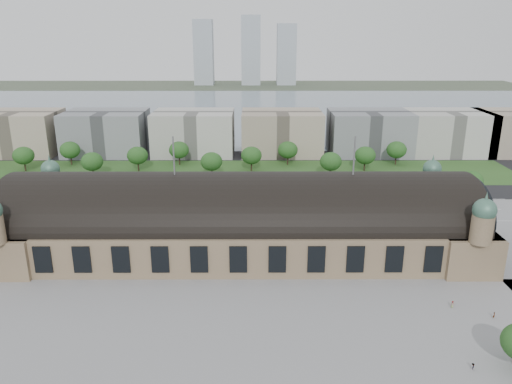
{
  "coord_description": "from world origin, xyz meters",
  "views": [
    {
      "loc": [
        4.67,
        -147.59,
        68.16
      ],
      "look_at": [
        5.1,
        17.9,
        14.0
      ],
      "focal_mm": 35.0,
      "sensor_mm": 36.0,
      "label": 1
    }
  ],
  "objects_px": {
    "traffic_car_5": "(362,202)",
    "parked_car_3": "(73,224)",
    "traffic_car_4": "(229,211)",
    "parked_car_6": "(167,222)",
    "traffic_car_3": "(191,205)",
    "bus_east": "(313,216)",
    "parked_car_2": "(130,224)",
    "pedestrian_0": "(452,305)",
    "traffic_car_6": "(442,217)",
    "parked_car_0": "(75,220)",
    "petrol_station": "(124,183)",
    "traffic_car_1": "(28,209)",
    "parked_car_5": "(136,224)",
    "traffic_car_2": "(72,217)",
    "bus_mid": "(304,213)",
    "parked_car_4": "(145,224)",
    "pedestrian_4": "(473,367)",
    "pedestrian_1": "(494,315)",
    "parked_car_1": "(36,220)",
    "bus_west": "(190,212)"
  },
  "relations": [
    {
      "from": "traffic_car_6",
      "to": "pedestrian_1",
      "type": "height_order",
      "value": "pedestrian_1"
    },
    {
      "from": "traffic_car_1",
      "to": "traffic_car_6",
      "type": "relative_size",
      "value": 0.84
    },
    {
      "from": "traffic_car_2",
      "to": "parked_car_3",
      "type": "distance_m",
      "value": 7.69
    },
    {
      "from": "traffic_car_1",
      "to": "parked_car_0",
      "type": "bearing_deg",
      "value": -114.9
    },
    {
      "from": "parked_car_4",
      "to": "parked_car_5",
      "type": "height_order",
      "value": "parked_car_4"
    },
    {
      "from": "traffic_car_2",
      "to": "pedestrian_1",
      "type": "height_order",
      "value": "pedestrian_1"
    },
    {
      "from": "parked_car_1",
      "to": "parked_car_5",
      "type": "distance_m",
      "value": 38.16
    },
    {
      "from": "traffic_car_4",
      "to": "parked_car_4",
      "type": "relative_size",
      "value": 0.86
    },
    {
      "from": "traffic_car_5",
      "to": "parked_car_0",
      "type": "relative_size",
      "value": 0.85
    },
    {
      "from": "parked_car_0",
      "to": "traffic_car_3",
      "type": "bearing_deg",
      "value": 77.82
    },
    {
      "from": "petrol_station",
      "to": "pedestrian_4",
      "type": "bearing_deg",
      "value": -50.17
    },
    {
      "from": "traffic_car_6",
      "to": "pedestrian_0",
      "type": "bearing_deg",
      "value": -21.25
    },
    {
      "from": "parked_car_2",
      "to": "petrol_station",
      "type": "bearing_deg",
      "value": 158.48
    },
    {
      "from": "parked_car_0",
      "to": "pedestrian_1",
      "type": "height_order",
      "value": "pedestrian_1"
    },
    {
      "from": "traffic_car_1",
      "to": "traffic_car_4",
      "type": "bearing_deg",
      "value": -88.68
    },
    {
      "from": "traffic_car_5",
      "to": "parked_car_3",
      "type": "distance_m",
      "value": 112.92
    },
    {
      "from": "traffic_car_2",
      "to": "parked_car_0",
      "type": "distance_m",
      "value": 3.82
    },
    {
      "from": "traffic_car_3",
      "to": "traffic_car_6",
      "type": "distance_m",
      "value": 96.92
    },
    {
      "from": "parked_car_1",
      "to": "petrol_station",
      "type": "bearing_deg",
      "value": 120.42
    },
    {
      "from": "parked_car_0",
      "to": "parked_car_6",
      "type": "distance_m",
      "value": 34.71
    },
    {
      "from": "traffic_car_3",
      "to": "traffic_car_4",
      "type": "height_order",
      "value": "traffic_car_3"
    },
    {
      "from": "pedestrian_1",
      "to": "parked_car_4",
      "type": "bearing_deg",
      "value": 87.71
    },
    {
      "from": "bus_east",
      "to": "pedestrian_4",
      "type": "xyz_separation_m",
      "value": [
        23.94,
        -86.8,
        -0.9
      ]
    },
    {
      "from": "traffic_car_4",
      "to": "parked_car_6",
      "type": "xyz_separation_m",
      "value": [
        -21.95,
        -11.61,
        0.15
      ]
    },
    {
      "from": "pedestrian_0",
      "to": "traffic_car_2",
      "type": "bearing_deg",
      "value": 152.2
    },
    {
      "from": "traffic_car_4",
      "to": "pedestrian_4",
      "type": "bearing_deg",
      "value": 25.96
    },
    {
      "from": "parked_car_2",
      "to": "pedestrian_0",
      "type": "bearing_deg",
      "value": 21.47
    },
    {
      "from": "parked_car_6",
      "to": "traffic_car_2",
      "type": "bearing_deg",
      "value": -121.75
    },
    {
      "from": "parked_car_0",
      "to": "traffic_car_1",
      "type": "bearing_deg",
      "value": -151.66
    },
    {
      "from": "pedestrian_0",
      "to": "traffic_car_5",
      "type": "bearing_deg",
      "value": 94.81
    },
    {
      "from": "traffic_car_2",
      "to": "traffic_car_4",
      "type": "xyz_separation_m",
      "value": [
        58.7,
        6.36,
        0.0
      ]
    },
    {
      "from": "parked_car_0",
      "to": "parked_car_6",
      "type": "height_order",
      "value": "parked_car_6"
    },
    {
      "from": "traffic_car_3",
      "to": "traffic_car_4",
      "type": "bearing_deg",
      "value": -108.6
    },
    {
      "from": "petrol_station",
      "to": "traffic_car_1",
      "type": "height_order",
      "value": "petrol_station"
    },
    {
      "from": "parked_car_4",
      "to": "pedestrian_0",
      "type": "height_order",
      "value": "pedestrian_0"
    },
    {
      "from": "traffic_car_2",
      "to": "parked_car_2",
      "type": "height_order",
      "value": "parked_car_2"
    },
    {
      "from": "parked_car_2",
      "to": "pedestrian_1",
      "type": "distance_m",
      "value": 121.1
    },
    {
      "from": "parked_car_6",
      "to": "bus_east",
      "type": "bearing_deg",
      "value": 70.7
    },
    {
      "from": "traffic_car_4",
      "to": "bus_mid",
      "type": "relative_size",
      "value": 0.31
    },
    {
      "from": "traffic_car_5",
      "to": "parked_car_2",
      "type": "relative_size",
      "value": 0.76
    },
    {
      "from": "parked_car_0",
      "to": "pedestrian_0",
      "type": "xyz_separation_m",
      "value": [
        117.51,
        -60.22,
        0.19
      ]
    },
    {
      "from": "bus_east",
      "to": "traffic_car_4",
      "type": "bearing_deg",
      "value": 71.64
    },
    {
      "from": "petrol_station",
      "to": "parked_car_5",
      "type": "distance_m",
      "value": 46.9
    },
    {
      "from": "traffic_car_6",
      "to": "parked_car_5",
      "type": "distance_m",
      "value": 113.89
    },
    {
      "from": "traffic_car_5",
      "to": "parked_car_4",
      "type": "height_order",
      "value": "parked_car_4"
    },
    {
      "from": "petrol_station",
      "to": "parked_car_5",
      "type": "xyz_separation_m",
      "value": [
        15.28,
        -44.28,
        -2.28
      ]
    },
    {
      "from": "traffic_car_6",
      "to": "bus_west",
      "type": "distance_m",
      "value": 95.48
    },
    {
      "from": "traffic_car_6",
      "to": "parked_car_0",
      "type": "distance_m",
      "value": 137.19
    },
    {
      "from": "traffic_car_5",
      "to": "parked_car_3",
      "type": "height_order",
      "value": "parked_car_3"
    },
    {
      "from": "traffic_car_5",
      "to": "parked_car_1",
      "type": "height_order",
      "value": "parked_car_1"
    }
  ]
}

